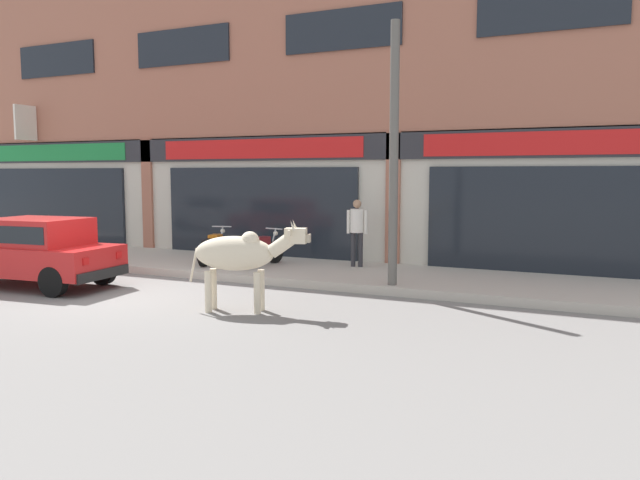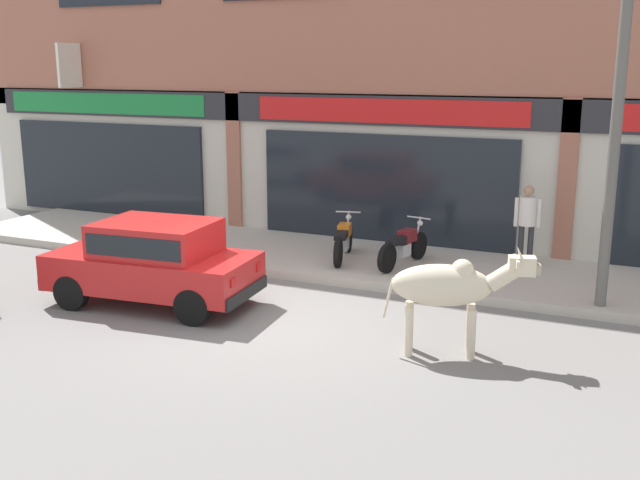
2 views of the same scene
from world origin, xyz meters
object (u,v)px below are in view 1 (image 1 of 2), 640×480
Objects in this scene: utility_pole at (394,155)px; cow at (240,254)px; car_0 at (36,249)px; motorcycle_0 at (213,248)px; motorcycle_1 at (258,250)px; pedestrian at (357,226)px.

cow is at bearing -124.58° from utility_pole.
car_0 is 2.08× the size of motorcycle_0.
cow reaches higher than motorcycle_0.
cow reaches higher than motorcycle_1.
car_0 is at bearing -132.39° from motorcycle_1.
car_0 is 2.07× the size of motorcycle_1.
motorcycle_0 is at bearing -178.79° from motorcycle_1.
pedestrian is (5.45, 4.52, 0.34)m from car_0.
utility_pole is (5.00, -1.00, 2.19)m from motorcycle_0.
cow is 1.30× the size of pedestrian.
motorcycle_0 is 1.27m from motorcycle_1.
car_0 is 4.09m from motorcycle_0.
cow is 1.16× the size of motorcycle_1.
pedestrian is at bearing 23.25° from motorcycle_1.
pedestrian reaches higher than car_0.
utility_pole is (1.86, 2.69, 1.74)m from cow.
motorcycle_1 is 2.45m from pedestrian.
cow is 0.56× the size of car_0.
utility_pole is at bearing -51.64° from pedestrian.
cow reaches higher than car_0.
motorcycle_0 is at bearing 168.66° from utility_pole.
pedestrian is at bearing 86.32° from cow.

